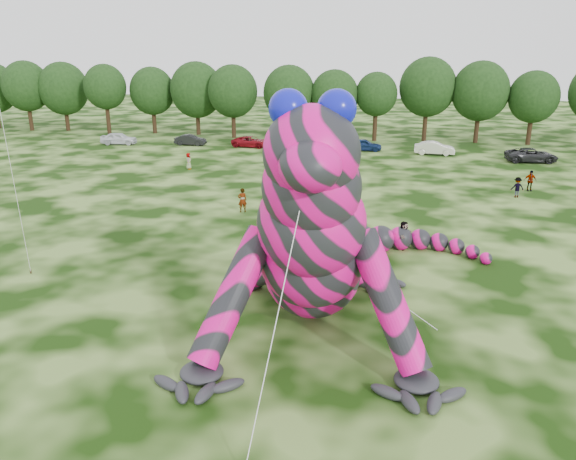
# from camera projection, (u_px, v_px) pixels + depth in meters

# --- Properties ---
(ground) EXTENTS (240.00, 240.00, 0.00)m
(ground) POSITION_uv_depth(u_px,v_px,m) (289.00, 404.00, 19.35)
(ground) COLOR #16330A
(ground) RESTS_ON ground
(inflatable_gecko) EXTENTS (19.68, 22.61, 10.44)m
(inflatable_gecko) POSITION_uv_depth(u_px,v_px,m) (314.00, 199.00, 25.21)
(inflatable_gecko) COLOR #EE0986
(inflatable_gecko) RESTS_ON ground
(tree_1) EXTENTS (6.74, 6.07, 9.81)m
(tree_1) POSITION_uv_depth(u_px,v_px,m) (27.00, 96.00, 80.18)
(tree_1) COLOR black
(tree_1) RESTS_ON ground
(tree_2) EXTENTS (7.04, 6.34, 9.64)m
(tree_2) POSITION_uv_depth(u_px,v_px,m) (64.00, 97.00, 79.98)
(tree_2) COLOR black
(tree_2) RESTS_ON ground
(tree_3) EXTENTS (5.81, 5.23, 9.44)m
(tree_3) POSITION_uv_depth(u_px,v_px,m) (106.00, 99.00, 77.20)
(tree_3) COLOR black
(tree_3) RESTS_ON ground
(tree_4) EXTENTS (6.22, 5.60, 9.06)m
(tree_4) POSITION_uv_depth(u_px,v_px,m) (153.00, 100.00, 77.78)
(tree_4) COLOR black
(tree_4) RESTS_ON ground
(tree_5) EXTENTS (7.16, 6.44, 9.80)m
(tree_5) POSITION_uv_depth(u_px,v_px,m) (197.00, 99.00, 76.31)
(tree_5) COLOR black
(tree_5) RESTS_ON ground
(tree_6) EXTENTS (6.52, 5.86, 9.49)m
(tree_6) POSITION_uv_depth(u_px,v_px,m) (233.00, 102.00, 73.79)
(tree_6) COLOR black
(tree_6) RESTS_ON ground
(tree_7) EXTENTS (6.68, 6.01, 9.48)m
(tree_7) POSITION_uv_depth(u_px,v_px,m) (289.00, 102.00, 72.65)
(tree_7) COLOR black
(tree_7) RESTS_ON ground
(tree_8) EXTENTS (6.14, 5.53, 8.94)m
(tree_8) POSITION_uv_depth(u_px,v_px,m) (334.00, 105.00, 71.93)
(tree_8) COLOR black
(tree_8) RESTS_ON ground
(tree_9) EXTENTS (5.27, 4.74, 8.68)m
(tree_9) POSITION_uv_depth(u_px,v_px,m) (376.00, 107.00, 71.42)
(tree_9) COLOR black
(tree_9) RESTS_ON ground
(tree_10) EXTENTS (7.09, 6.38, 10.50)m
(tree_10) POSITION_uv_depth(u_px,v_px,m) (427.00, 99.00, 71.22)
(tree_10) COLOR black
(tree_10) RESTS_ON ground
(tree_11) EXTENTS (7.01, 6.31, 10.07)m
(tree_11) POSITION_uv_depth(u_px,v_px,m) (479.00, 102.00, 69.86)
(tree_11) COLOR black
(tree_11) RESTS_ON ground
(tree_12) EXTENTS (5.99, 5.39, 8.97)m
(tree_12) POSITION_uv_depth(u_px,v_px,m) (532.00, 108.00, 68.56)
(tree_12) COLOR black
(tree_12) RESTS_ON ground
(car_0) EXTENTS (4.61, 2.31, 1.51)m
(car_0) POSITION_uv_depth(u_px,v_px,m) (119.00, 138.00, 69.87)
(car_0) COLOR silver
(car_0) RESTS_ON ground
(car_1) EXTENTS (3.89, 1.39, 1.28)m
(car_1) POSITION_uv_depth(u_px,v_px,m) (190.00, 140.00, 69.37)
(car_1) COLOR black
(car_1) RESTS_ON ground
(car_2) EXTENTS (4.87, 2.62, 1.30)m
(car_2) POSITION_uv_depth(u_px,v_px,m) (251.00, 142.00, 68.08)
(car_2) COLOR maroon
(car_2) RESTS_ON ground
(car_3) EXTENTS (4.69, 2.45, 1.30)m
(car_3) POSITION_uv_depth(u_px,v_px,m) (321.00, 146.00, 65.12)
(car_3) COLOR silver
(car_3) RESTS_ON ground
(car_4) EXTENTS (4.22, 1.86, 1.41)m
(car_4) POSITION_uv_depth(u_px,v_px,m) (364.00, 145.00, 65.69)
(car_4) COLOR #11234F
(car_4) RESTS_ON ground
(car_5) EXTENTS (4.53, 1.74, 1.47)m
(car_5) POSITION_uv_depth(u_px,v_px,m) (434.00, 148.00, 63.34)
(car_5) COLOR silver
(car_5) RESTS_ON ground
(car_6) EXTENTS (5.49, 2.84, 1.48)m
(car_6) POSITION_uv_depth(u_px,v_px,m) (531.00, 155.00, 59.31)
(car_6) COLOR #252528
(car_6) RESTS_ON ground
(spectator_5) EXTENTS (0.98, 1.70, 1.75)m
(spectator_5) POSITION_uv_depth(u_px,v_px,m) (404.00, 235.00, 33.87)
(spectator_5) COLOR gray
(spectator_5) RESTS_ON ground
(spectator_4) EXTENTS (0.65, 0.87, 1.62)m
(spectator_4) POSITION_uv_depth(u_px,v_px,m) (189.00, 161.00, 55.89)
(spectator_4) COLOR gray
(spectator_4) RESTS_ON ground
(spectator_3) EXTENTS (1.06, 0.50, 1.77)m
(spectator_3) POSITION_uv_depth(u_px,v_px,m) (530.00, 181.00, 47.47)
(spectator_3) COLOR gray
(spectator_3) RESTS_ON ground
(spectator_1) EXTENTS (1.14, 1.12, 1.85)m
(spectator_1) POSITION_uv_depth(u_px,v_px,m) (305.00, 195.00, 42.89)
(spectator_1) COLOR gray
(spectator_1) RESTS_ON ground
(spectator_0) EXTENTS (0.78, 0.68, 1.81)m
(spectator_0) POSITION_uv_depth(u_px,v_px,m) (242.00, 200.00, 41.39)
(spectator_0) COLOR gray
(spectator_0) RESTS_ON ground
(spectator_2) EXTENTS (1.16, 0.78, 1.67)m
(spectator_2) POSITION_uv_depth(u_px,v_px,m) (517.00, 187.00, 45.45)
(spectator_2) COLOR gray
(spectator_2) RESTS_ON ground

